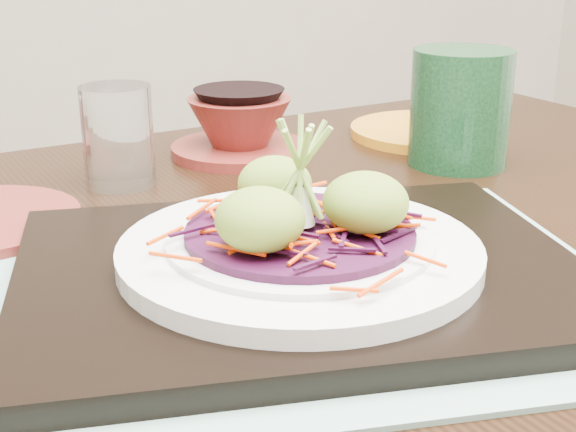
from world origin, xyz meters
name	(u,v)px	position (x,y,z in m)	size (l,w,h in m)	color
dining_table	(283,365)	(-0.10, 0.11, 0.71)	(1.38, 0.98, 0.82)	black
placemat	(299,286)	(-0.12, 0.04, 0.82)	(0.48, 0.37, 0.00)	gray
serving_tray	(300,272)	(-0.12, 0.04, 0.83)	(0.41, 0.31, 0.02)	black
white_plate	(300,250)	(-0.12, 0.04, 0.85)	(0.27, 0.27, 0.02)	silver
cabbage_bed	(300,233)	(-0.12, 0.04, 0.87)	(0.17, 0.17, 0.01)	#370B2A
carrot_julienne	(300,222)	(-0.12, 0.04, 0.87)	(0.21, 0.21, 0.01)	#D93703
guacamole_scoops	(300,202)	(-0.12, 0.04, 0.89)	(0.15, 0.13, 0.05)	olive
scallion_garnish	(300,175)	(-0.12, 0.04, 0.91)	(0.06, 0.06, 0.09)	#86B046
water_glass	(118,136)	(-0.18, 0.35, 0.87)	(0.07, 0.07, 0.10)	white
terracotta_bowl_set	(240,129)	(-0.02, 0.40, 0.85)	(0.19, 0.19, 0.07)	maroon
yellow_plate	(429,131)	(0.23, 0.38, 0.83)	(0.20, 0.20, 0.01)	#C67A16
green_jar	(460,108)	(0.19, 0.26, 0.88)	(0.11, 0.11, 0.13)	#18431E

